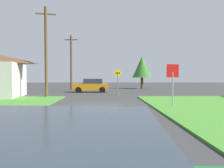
# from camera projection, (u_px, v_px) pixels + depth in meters

# --- Properties ---
(ground_plane) EXTENTS (120.00, 120.00, 0.00)m
(ground_plane) POSITION_uv_depth(u_px,v_px,m) (100.00, 105.00, 16.35)
(ground_plane) COLOR #353535
(lane_stripe_center) EXTENTS (0.20, 14.00, 0.01)m
(lane_stripe_center) POSITION_uv_depth(u_px,v_px,m) (93.00, 131.00, 8.35)
(lane_stripe_center) COLOR yellow
(lane_stripe_center) RESTS_ON ground
(stop_sign) EXTENTS (0.78, 0.21, 2.64)m
(stop_sign) POSITION_uv_depth(u_px,v_px,m) (173.00, 77.00, 14.71)
(stop_sign) COLOR #9EA0A8
(stop_sign) RESTS_ON ground
(car_approaching_junction) EXTENTS (4.15, 2.06, 1.62)m
(car_approaching_junction) POSITION_uv_depth(u_px,v_px,m) (91.00, 86.00, 29.25)
(car_approaching_junction) COLOR orange
(car_approaching_junction) RESTS_ON ground
(utility_pole_mid) EXTENTS (1.77, 0.56, 8.14)m
(utility_pole_mid) POSITION_uv_depth(u_px,v_px,m) (46.00, 51.00, 21.80)
(utility_pole_mid) COLOR brown
(utility_pole_mid) RESTS_ON ground
(utility_pole_far) EXTENTS (1.80, 0.29, 7.55)m
(utility_pole_far) POSITION_uv_depth(u_px,v_px,m) (71.00, 62.00, 33.45)
(utility_pole_far) COLOR brown
(utility_pole_far) RESTS_ON ground
(direction_sign) EXTENTS (0.90, 0.13, 2.69)m
(direction_sign) POSITION_uv_depth(u_px,v_px,m) (118.00, 79.00, 23.91)
(direction_sign) COLOR slate
(direction_sign) RESTS_ON ground
(oak_tree_left) EXTENTS (2.99, 2.99, 5.03)m
(oak_tree_left) POSITION_uv_depth(u_px,v_px,m) (142.00, 67.00, 37.53)
(oak_tree_left) COLOR brown
(oak_tree_left) RESTS_ON ground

